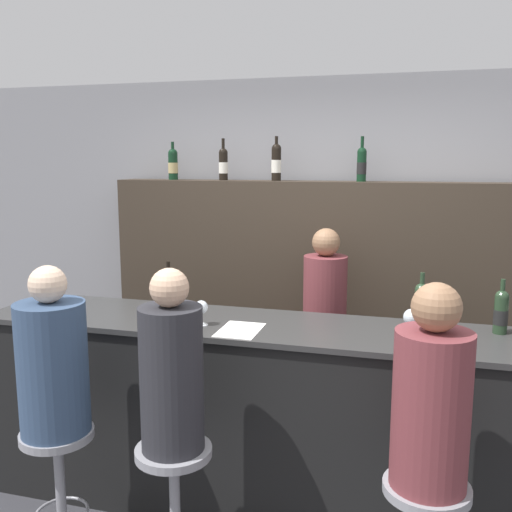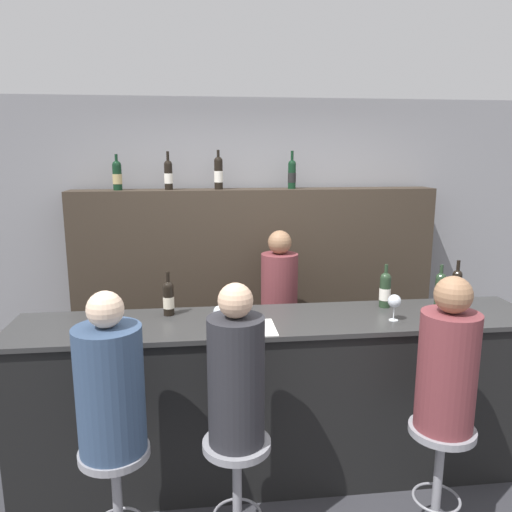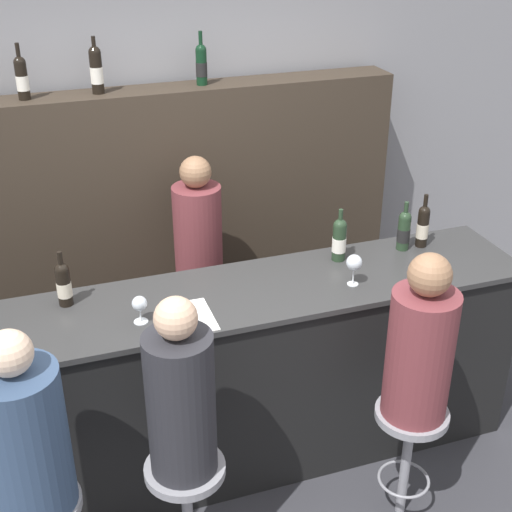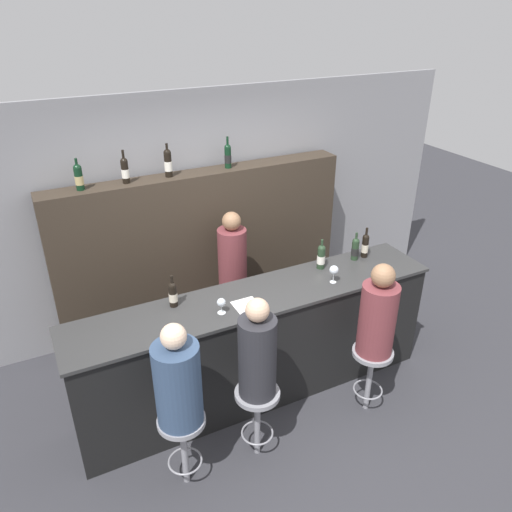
{
  "view_description": "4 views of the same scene",
  "coord_description": "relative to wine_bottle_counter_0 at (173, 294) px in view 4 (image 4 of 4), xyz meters",
  "views": [
    {
      "loc": [
        0.7,
        -2.62,
        1.98
      ],
      "look_at": [
        -0.13,
        0.37,
        1.45
      ],
      "focal_mm": 40.0,
      "sensor_mm": 36.0,
      "label": 1
    },
    {
      "loc": [
        -0.51,
        -2.69,
        2.13
      ],
      "look_at": [
        -0.15,
        0.31,
        1.5
      ],
      "focal_mm": 35.0,
      "sensor_mm": 36.0,
      "label": 2
    },
    {
      "loc": [
        -0.79,
        -2.67,
        2.9
      ],
      "look_at": [
        0.22,
        0.28,
        1.29
      ],
      "focal_mm": 50.0,
      "sensor_mm": 36.0,
      "label": 3
    },
    {
      "loc": [
        -1.66,
        -2.98,
        3.39
      ],
      "look_at": [
        -0.06,
        0.21,
        1.52
      ],
      "focal_mm": 35.0,
      "sensor_mm": 36.0,
      "label": 4
    }
  ],
  "objects": [
    {
      "name": "ground_plane",
      "position": [
        0.7,
        -0.46,
        -1.21
      ],
      "size": [
        16.0,
        16.0,
        0.0
      ],
      "primitive_type": "plane",
      "color": "#333338"
    },
    {
      "name": "wall_back",
      "position": [
        0.7,
        1.36,
        0.09
      ],
      "size": [
        6.4,
        0.05,
        2.6
      ],
      "color": "gray",
      "rests_on": "ground_plane"
    },
    {
      "name": "bar_counter",
      "position": [
        0.7,
        -0.17,
        -0.66
      ],
      "size": [
        3.35,
        0.63,
        1.09
      ],
      "color": "black",
      "rests_on": "ground_plane"
    },
    {
      "name": "back_bar_cabinet",
      "position": [
        0.7,
        1.14,
        -0.3
      ],
      "size": [
        3.15,
        0.28,
        1.82
      ],
      "color": "#382D23",
      "rests_on": "ground_plane"
    },
    {
      "name": "wine_bottle_counter_0",
      "position": [
        0.0,
        0.0,
        0.0
      ],
      "size": [
        0.07,
        0.07,
        0.29
      ],
      "color": "black",
      "rests_on": "bar_counter"
    },
    {
      "name": "wine_bottle_counter_1",
      "position": [
        1.46,
        -0.0,
        0.01
      ],
      "size": [
        0.08,
        0.08,
        0.3
      ],
      "color": "#233823",
      "rests_on": "bar_counter"
    },
    {
      "name": "wine_bottle_counter_2",
      "position": [
        1.85,
        0.0,
        0.0
      ],
      "size": [
        0.07,
        0.07,
        0.29
      ],
      "color": "#233823",
      "rests_on": "bar_counter"
    },
    {
      "name": "wine_bottle_counter_3",
      "position": [
        1.97,
        0.0,
        0.01
      ],
      "size": [
        0.07,
        0.07,
        0.31
      ],
      "color": "black",
      "rests_on": "bar_counter"
    },
    {
      "name": "wine_bottle_backbar_0",
      "position": [
        -0.45,
        1.14,
        0.74
      ],
      "size": [
        0.08,
        0.08,
        0.3
      ],
      "color": "black",
      "rests_on": "back_bar_cabinet"
    },
    {
      "name": "wine_bottle_backbar_1",
      "position": [
        -0.03,
        1.14,
        0.74
      ],
      "size": [
        0.07,
        0.07,
        0.32
      ],
      "color": "black",
      "rests_on": "back_bar_cabinet"
    },
    {
      "name": "wine_bottle_backbar_2",
      "position": [
        0.39,
        1.14,
        0.75
      ],
      "size": [
        0.07,
        0.07,
        0.33
      ],
      "color": "black",
      "rests_on": "back_bar_cabinet"
    },
    {
      "name": "wine_bottle_backbar_3",
      "position": [
        1.02,
        1.14,
        0.74
      ],
      "size": [
        0.07,
        0.07,
        0.32
      ],
      "color": "black",
      "rests_on": "back_bar_cabinet"
    },
    {
      "name": "wine_glass_0",
      "position": [
        0.32,
        -0.28,
        -0.02
      ],
      "size": [
        0.07,
        0.07,
        0.14
      ],
      "color": "silver",
      "rests_on": "bar_counter"
    },
    {
      "name": "wine_glass_1",
      "position": [
        1.41,
        -0.28,
        0.01
      ],
      "size": [
        0.08,
        0.08,
        0.17
      ],
      "color": "silver",
      "rests_on": "bar_counter"
    },
    {
      "name": "tasting_menu",
      "position": [
        0.54,
        -0.31,
        -0.11
      ],
      "size": [
        0.21,
        0.3,
        0.0
      ],
      "color": "white",
      "rests_on": "bar_counter"
    },
    {
      "name": "bar_stool_left",
      "position": [
        -0.25,
        -0.81,
        -0.69
      ],
      "size": [
        0.36,
        0.36,
        0.66
      ],
      "color": "gray",
      "rests_on": "ground_plane"
    },
    {
      "name": "guest_seated_left",
      "position": [
        -0.25,
        -0.81,
        -0.19
      ],
      "size": [
        0.33,
        0.33,
        0.83
      ],
      "color": "#334766",
      "rests_on": "bar_stool_left"
    },
    {
      "name": "bar_stool_middle",
      "position": [
        0.37,
        -0.81,
        -0.69
      ],
      "size": [
        0.36,
        0.36,
        0.66
      ],
      "color": "gray",
      "rests_on": "ground_plane"
    },
    {
      "name": "guest_seated_middle",
      "position": [
        0.37,
        -0.81,
        -0.17
      ],
      "size": [
        0.29,
        0.29,
        0.85
      ],
      "color": "#28282D",
      "rests_on": "bar_stool_middle"
    },
    {
      "name": "bar_stool_right",
      "position": [
        1.5,
        -0.81,
        -0.69
      ],
      "size": [
        0.36,
        0.36,
        0.66
      ],
      "color": "gray",
      "rests_on": "ground_plane"
    },
    {
      "name": "guest_seated_right",
      "position": [
        1.5,
        -0.81,
        -0.18
      ],
      "size": [
        0.31,
        0.31,
        0.85
      ],
      "color": "brown",
      "rests_on": "bar_stool_right"
    },
    {
      "name": "bartender",
      "position": [
        0.84,
        0.68,
        -0.5
      ],
      "size": [
        0.29,
        0.29,
        1.53
      ],
      "color": "brown",
      "rests_on": "ground_plane"
    }
  ]
}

